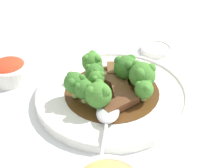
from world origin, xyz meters
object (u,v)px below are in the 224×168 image
Objects in this scene: broccoli_floret_4 at (84,89)px; broccoli_floret_8 at (142,75)px; main_plate at (112,93)px; broccoli_floret_2 at (96,78)px; beef_strip_2 at (121,91)px; broccoli_floret_1 at (92,62)px; beef_strip_0 at (115,69)px; broccoli_floret_7 at (99,94)px; broccoli_floret_5 at (75,83)px; sauce_dish at (156,49)px; serving_spoon at (106,121)px; beef_strip_1 at (119,104)px; broccoli_floret_3 at (144,89)px; beef_strip_4 at (139,77)px; beef_strip_3 at (111,79)px; side_bowl_kimchi at (8,70)px; broccoli_floret_0 at (126,67)px; broccoli_floret_6 at (95,73)px.

broccoli_floret_8 is at bearing 92.44° from broccoli_floret_4.
broccoli_floret_2 reaches higher than main_plate.
main_plate is at bearing -130.90° from beef_strip_2.
broccoli_floret_1 is 0.88× the size of broccoli_floret_8.
beef_strip_0 is at bearing 134.11° from broccoli_floret_4.
beef_strip_0 is 0.85× the size of broccoli_floret_8.
beef_strip_0 is 0.98× the size of broccoli_floret_7.
broccoli_floret_5 is at bearing -96.47° from beef_strip_2.
beef_strip_0 is 0.67× the size of sauce_dish.
main_plate is 1.37× the size of serving_spoon.
serving_spoon is 0.32m from sauce_dish.
serving_spoon is (0.08, -0.05, 0.00)m from beef_strip_2.
broccoli_floret_3 is at bearing 99.12° from beef_strip_1.
broccoli_floret_2 is 0.53× the size of sauce_dish.
main_plate is at bearing -70.90° from beef_strip_4.
broccoli_floret_5 is (0.02, -0.05, 0.01)m from broccoli_floret_2.
broccoli_floret_8 reaches higher than beef_strip_3.
sauce_dish is at bearing 123.04° from beef_strip_0.
broccoli_floret_8 reaches higher than broccoli_floret_4.
broccoli_floret_7 reaches higher than beef_strip_1.
broccoli_floret_4 reaches higher than side_bowl_kimchi.
beef_strip_4 is 0.75× the size of sauce_dish.
sauce_dish is (-0.02, 0.37, -0.02)m from side_bowl_kimchi.
beef_strip_4 is 0.13m from broccoli_floret_7.
beef_strip_1 is 1.66× the size of broccoli_floret_4.
broccoli_floret_4 is 0.77× the size of broccoli_floret_8.
broccoli_floret_4 reaches higher than broccoli_floret_2.
serving_spoon reaches higher than beef_strip_3.
broccoli_floret_1 is at bearing -134.10° from broccoli_floret_8.
main_plate is 0.24m from side_bowl_kimchi.
beef_strip_4 is 0.16m from serving_spoon.
broccoli_floret_2 is at bearing -113.99° from main_plate.
broccoli_floret_5 is at bearing -70.57° from broccoli_floret_2.
beef_strip_3 is 0.20m from sauce_dish.
broccoli_floret_0 is 0.12m from broccoli_floret_4.
broccoli_floret_2 is (-0.03, -0.04, 0.02)m from beef_strip_2.
broccoli_floret_6 is (-0.00, -0.03, 0.02)m from beef_strip_3.
sauce_dish is at bearing 134.40° from broccoli_floret_7.
beef_strip_3 is 0.23m from side_bowl_kimchi.
broccoli_floret_0 is 0.07m from broccoli_floret_1.
beef_strip_3 is at bearing 127.52° from broccoli_floret_4.
broccoli_floret_5 is at bearing -56.49° from beef_strip_0.
broccoli_floret_1 reaches higher than broccoli_floret_0.
side_bowl_kimchi is (-0.15, -0.14, -0.03)m from broccoli_floret_4.
broccoli_floret_1 reaches higher than beef_strip_4.
sauce_dish is at bearing 121.98° from broccoli_floret_6.
broccoli_floret_1 is at bearing 69.81° from side_bowl_kimchi.
main_plate is 0.06m from broccoli_floret_0.
broccoli_floret_2 reaches higher than side_bowl_kimchi.
broccoli_floret_1 is 0.12m from broccoli_floret_8.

